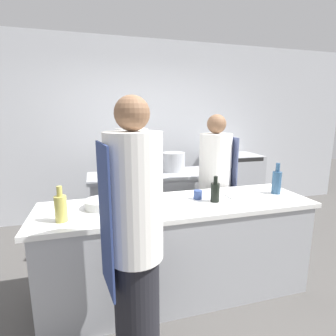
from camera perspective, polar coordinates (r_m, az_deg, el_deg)
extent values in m
plane|color=#4C4947|center=(2.77, 2.17, -25.14)|extent=(16.00, 16.00, 0.00)
cube|color=silver|center=(4.30, -6.50, 8.10)|extent=(8.00, 0.06, 2.80)
cube|color=#A8AAAF|center=(2.54, 2.25, -17.51)|extent=(2.34, 0.68, 0.84)
cube|color=white|center=(2.36, 2.33, -8.10)|extent=(2.43, 0.71, 0.04)
cube|color=#A8AAAF|center=(3.65, -2.17, -8.22)|extent=(1.76, 0.62, 0.84)
cube|color=#A8AAAF|center=(3.52, -2.22, -1.46)|extent=(1.83, 0.64, 0.04)
cube|color=#A8AAAF|center=(4.60, 13.65, -3.31)|extent=(0.87, 0.64, 1.00)
cube|color=black|center=(4.41, 15.51, -7.12)|extent=(0.69, 0.01, 0.35)
cube|color=black|center=(4.24, 16.01, 1.67)|extent=(0.74, 0.01, 0.06)
cylinder|color=black|center=(1.92, -6.68, -29.03)|extent=(0.28, 0.28, 0.81)
cylinder|color=white|center=(1.54, -7.36, -6.28)|extent=(0.33, 0.33, 0.75)
cube|color=navy|center=(1.53, -13.50, -10.84)|extent=(0.06, 0.31, 0.86)
sphere|color=brown|center=(1.46, -7.85, 11.73)|extent=(0.20, 0.20, 0.20)
cylinder|color=black|center=(3.28, 9.77, -11.42)|extent=(0.31, 0.31, 0.76)
cylinder|color=white|center=(3.08, 10.22, 1.05)|extent=(0.37, 0.37, 0.68)
cube|color=#4C567F|center=(3.18, 13.29, -0.50)|extent=(0.02, 0.35, 0.79)
sphere|color=brown|center=(3.03, 10.53, 9.41)|extent=(0.22, 0.22, 0.22)
cylinder|color=black|center=(3.04, -7.35, -13.07)|extent=(0.28, 0.28, 0.78)
cylinder|color=silver|center=(2.81, -7.74, 1.08)|extent=(0.34, 0.34, 0.73)
cube|color=#4C567F|center=(2.86, -11.11, -1.00)|extent=(0.10, 0.31, 0.83)
sphere|color=beige|center=(2.77, -8.00, 10.48)|extent=(0.19, 0.19, 0.19)
cylinder|color=#19471E|center=(2.36, -3.83, -5.29)|extent=(0.09, 0.09, 0.18)
cylinder|color=#19471E|center=(2.32, -3.87, -2.35)|extent=(0.04, 0.04, 0.07)
cylinder|color=#B2A84C|center=(2.09, -22.28, -8.23)|extent=(0.09, 0.09, 0.19)
cylinder|color=#B2A84C|center=(2.05, -22.57, -4.69)|extent=(0.04, 0.04, 0.08)
cylinder|color=#2D5175|center=(2.81, 22.55, -2.96)|extent=(0.09, 0.09, 0.22)
cylinder|color=#2D5175|center=(2.78, 22.79, 0.12)|extent=(0.04, 0.04, 0.09)
cylinder|color=#5B2319|center=(2.39, -7.55, -4.58)|extent=(0.08, 0.08, 0.22)
cylinder|color=#5B2319|center=(2.35, -7.65, -0.96)|extent=(0.03, 0.03, 0.09)
cylinder|color=black|center=(2.40, 10.22, -5.28)|extent=(0.08, 0.08, 0.17)
cylinder|color=black|center=(2.37, 10.32, -2.56)|extent=(0.04, 0.04, 0.07)
cylinder|color=#B7BABC|center=(2.29, -14.28, -7.53)|extent=(0.28, 0.28, 0.07)
cylinder|color=navy|center=(2.11, -5.58, -8.99)|extent=(0.24, 0.24, 0.07)
cylinder|color=#33477F|center=(2.46, 6.50, -5.79)|extent=(0.08, 0.08, 0.08)
cube|color=white|center=(2.67, 16.17, -5.62)|extent=(0.36, 0.19, 0.01)
cylinder|color=#A8AAAF|center=(3.63, 1.19, 1.36)|extent=(0.32, 0.32, 0.26)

